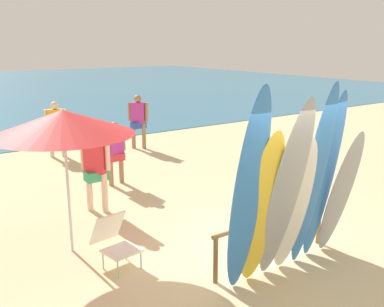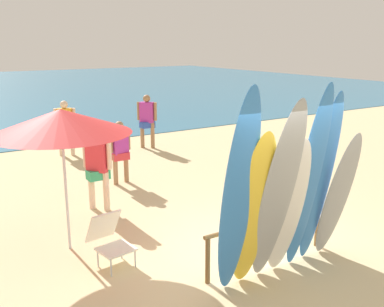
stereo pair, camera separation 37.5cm
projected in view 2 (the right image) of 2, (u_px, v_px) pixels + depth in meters
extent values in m
plane|color=#D3BC8C|center=(37.00, 124.00, 18.31)|extent=(60.00, 60.00, 0.00)
cylinder|color=brown|center=(208.00, 260.00, 6.21)|extent=(0.07, 0.07, 0.70)
cylinder|color=brown|center=(317.00, 226.00, 7.36)|extent=(0.07, 0.07, 0.70)
cylinder|color=brown|center=(268.00, 220.00, 6.70)|extent=(2.33, 0.06, 0.06)
ellipsoid|color=#337AD1|center=(238.00, 195.00, 5.62)|extent=(0.52, 0.62, 2.86)
ellipsoid|color=yellow|center=(253.00, 211.00, 5.88)|extent=(0.62, 0.62, 2.27)
ellipsoid|color=#999EA3|center=(278.00, 194.00, 5.93)|extent=(0.58, 0.79, 2.68)
ellipsoid|color=white|center=(289.00, 208.00, 6.25)|extent=(0.59, 0.58, 2.10)
ellipsoid|color=#337AD1|center=(309.00, 180.00, 6.31)|extent=(0.49, 0.60, 2.82)
ellipsoid|color=#337AD1|center=(321.00, 180.00, 6.57)|extent=(0.57, 0.58, 2.67)
ellipsoid|color=#999EA3|center=(338.00, 196.00, 6.75)|extent=(0.53, 0.63, 2.08)
cylinder|color=#9E704C|center=(153.00, 135.00, 14.17)|extent=(0.13, 0.13, 0.83)
cylinder|color=#9E704C|center=(142.00, 135.00, 14.23)|extent=(0.13, 0.13, 0.83)
cube|color=#2D4CB2|center=(147.00, 125.00, 14.11)|extent=(0.44, 0.27, 0.20)
cube|color=#B23399|center=(147.00, 112.00, 14.02)|extent=(0.46, 0.46, 0.65)
sphere|color=#9E704C|center=(147.00, 98.00, 13.91)|extent=(0.23, 0.23, 0.23)
cylinder|color=#9E704C|center=(155.00, 112.00, 13.96)|extent=(0.10, 0.10, 0.57)
cylinder|color=#9E704C|center=(139.00, 111.00, 14.06)|extent=(0.10, 0.10, 0.57)
cylinder|color=beige|center=(61.00, 143.00, 13.23)|extent=(0.12, 0.12, 0.80)
cylinder|color=beige|center=(72.00, 142.00, 13.28)|extent=(0.12, 0.12, 0.80)
cube|color=orange|center=(66.00, 131.00, 13.17)|extent=(0.43, 0.26, 0.19)
cube|color=orange|center=(65.00, 119.00, 13.08)|extent=(0.46, 0.36, 0.62)
sphere|color=beige|center=(64.00, 104.00, 12.98)|extent=(0.23, 0.23, 0.23)
cylinder|color=beige|center=(56.00, 118.00, 13.03)|extent=(0.10, 0.10, 0.55)
cylinder|color=beige|center=(74.00, 117.00, 13.11)|extent=(0.10, 0.10, 0.55)
cylinder|color=#9E704C|center=(115.00, 170.00, 10.55)|extent=(0.11, 0.11, 0.73)
cylinder|color=#9E704C|center=(126.00, 167.00, 10.74)|extent=(0.11, 0.11, 0.73)
cube|color=#DB333D|center=(120.00, 156.00, 10.57)|extent=(0.39, 0.24, 0.18)
cube|color=#B23399|center=(120.00, 142.00, 10.49)|extent=(0.40, 0.26, 0.57)
sphere|color=#9E704C|center=(119.00, 126.00, 10.39)|extent=(0.21, 0.21, 0.21)
cylinder|color=#9E704C|center=(111.00, 142.00, 10.32)|extent=(0.09, 0.09, 0.51)
cylinder|color=#9E704C|center=(128.00, 139.00, 10.64)|extent=(0.09, 0.09, 0.51)
cylinder|color=beige|center=(106.00, 191.00, 8.91)|extent=(0.12, 0.12, 0.81)
cylinder|color=beige|center=(92.00, 190.00, 9.01)|extent=(0.12, 0.12, 0.81)
cube|color=#33A36B|center=(98.00, 174.00, 8.88)|extent=(0.43, 0.27, 0.19)
cube|color=#DB333D|center=(97.00, 156.00, 8.78)|extent=(0.43, 0.46, 0.63)
sphere|color=beige|center=(96.00, 135.00, 8.68)|extent=(0.23, 0.23, 0.23)
cylinder|color=beige|center=(109.00, 155.00, 8.69)|extent=(0.10, 0.10, 0.56)
cylinder|color=beige|center=(85.00, 153.00, 8.85)|extent=(0.10, 0.10, 0.56)
cylinder|color=#B7B7BC|center=(111.00, 268.00, 6.43)|extent=(0.02, 0.02, 0.28)
cylinder|color=#B7B7BC|center=(135.00, 259.00, 6.70)|extent=(0.02, 0.02, 0.28)
cylinder|color=#B7B7BC|center=(98.00, 258.00, 6.71)|extent=(0.02, 0.02, 0.28)
cylinder|color=#B7B7BC|center=(122.00, 250.00, 6.98)|extent=(0.02, 0.02, 0.28)
cube|color=silver|center=(116.00, 249.00, 6.67)|extent=(0.56, 0.52, 0.03)
cube|color=silver|center=(103.00, 226.00, 6.86)|extent=(0.54, 0.36, 0.50)
cylinder|color=silver|center=(66.00, 184.00, 7.08)|extent=(0.04, 0.04, 2.22)
cone|color=red|center=(61.00, 121.00, 6.83)|extent=(2.18, 2.18, 0.38)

